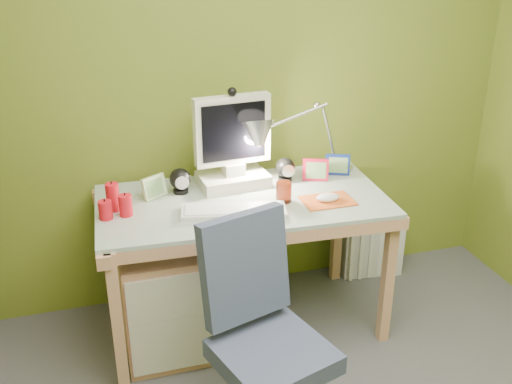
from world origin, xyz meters
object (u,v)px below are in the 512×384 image
object	(u,v)px
task_chair	(273,356)
radiator	(371,246)
desk	(243,265)
monitor	(232,134)
desk_lamp	(318,122)

from	to	relation	value
task_chair	radiator	distance (m)	1.46
desk	task_chair	world-z (taller)	task_chair
task_chair	monitor	bearing A→B (deg)	67.51
desk	monitor	size ratio (longest dim) A/B	2.57
monitor	radiator	xyz separation A→B (m)	(0.88, 0.12, -0.83)
desk	radiator	distance (m)	0.95
desk_lamp	task_chair	distance (m)	1.24
desk	monitor	xyz separation A→B (m)	(0.00, 0.18, 0.64)
desk	desk_lamp	distance (m)	0.82
monitor	desk_lamp	distance (m)	0.45
desk	radiator	xyz separation A→B (m)	(0.88, 0.30, -0.19)
desk_lamp	task_chair	bearing A→B (deg)	-118.83
monitor	task_chair	bearing A→B (deg)	-100.12
task_chair	radiator	bearing A→B (deg)	30.49
task_chair	desk	bearing A→B (deg)	66.24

